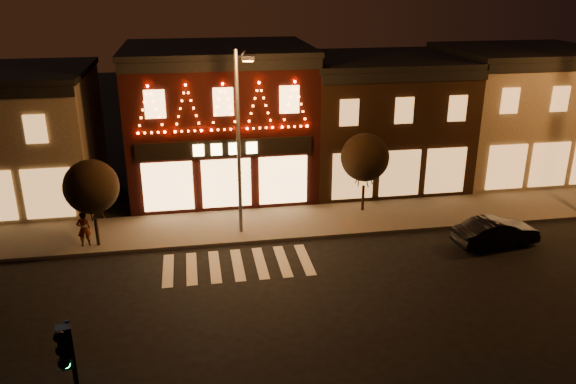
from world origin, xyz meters
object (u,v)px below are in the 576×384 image
object	(u,v)px
dark_sedan	(496,232)
pedestrian	(84,229)
traffic_signal_near	(72,374)
streetlamp_mid	(240,131)

from	to	relation	value
dark_sedan	pedestrian	world-z (taller)	pedestrian
traffic_signal_near	dark_sedan	xyz separation A→B (m)	(16.77, 10.96, -2.70)
dark_sedan	streetlamp_mid	bearing A→B (deg)	68.05
traffic_signal_near	streetlamp_mid	distance (m)	15.02
traffic_signal_near	pedestrian	size ratio (longest dim) A/B	2.71
streetlamp_mid	dark_sedan	world-z (taller)	streetlamp_mid
dark_sedan	pedestrian	xyz separation A→B (m)	(-18.87, 2.91, 0.33)
streetlamp_mid	pedestrian	distance (m)	8.47
traffic_signal_near	dark_sedan	distance (m)	20.21
streetlamp_mid	dark_sedan	size ratio (longest dim) A/B	2.17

